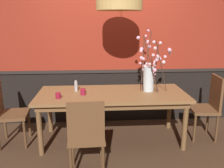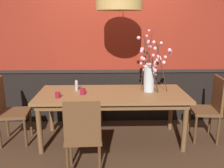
{
  "view_description": "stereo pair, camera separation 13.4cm",
  "coord_description": "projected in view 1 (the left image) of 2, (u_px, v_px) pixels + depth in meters",
  "views": [
    {
      "loc": [
        -0.22,
        -3.3,
        1.75
      ],
      "look_at": [
        0.0,
        0.0,
        0.87
      ],
      "focal_mm": 38.63,
      "sensor_mm": 36.0,
      "label": 1
    },
    {
      "loc": [
        -0.09,
        -3.31,
        1.75
      ],
      "look_at": [
        0.0,
        0.0,
        0.87
      ],
      "focal_mm": 38.63,
      "sensor_mm": 36.0,
      "label": 2
    }
  ],
  "objects": [
    {
      "name": "vase_with_blossoms",
      "position": [
        150.0,
        74.0,
        3.49
      ],
      "size": [
        0.47,
        0.41,
        0.88
      ],
      "color": "silver",
      "rests_on": "dining_table"
    },
    {
      "name": "chair_head_east_end",
      "position": [
        208.0,
        104.0,
        3.6
      ],
      "size": [
        0.41,
        0.45,
        0.97
      ],
      "color": "brown",
      "rests_on": "ground"
    },
    {
      "name": "ground_plane",
      "position": [
        112.0,
        140.0,
        3.65
      ],
      "size": [
        24.0,
        24.0,
        0.0
      ],
      "primitive_type": "plane",
      "color": "#4C3321"
    },
    {
      "name": "chair_head_west_end",
      "position": [
        6.0,
        109.0,
        3.39
      ],
      "size": [
        0.45,
        0.46,
        0.97
      ],
      "color": "brown",
      "rests_on": "ground"
    },
    {
      "name": "condiment_bottle",
      "position": [
        76.0,
        86.0,
        3.53
      ],
      "size": [
        0.05,
        0.05,
        0.16
      ],
      "color": "#ADADB2",
      "rests_on": "dining_table"
    },
    {
      "name": "chair_far_side_left",
      "position": [
        91.0,
        91.0,
        4.31
      ],
      "size": [
        0.44,
        0.42,
        0.94
      ],
      "color": "brown",
      "rests_on": "ground"
    },
    {
      "name": "candle_holder_nearer_edge",
      "position": [
        83.0,
        92.0,
        3.36
      ],
      "size": [
        0.08,
        0.08,
        0.09
      ],
      "color": "maroon",
      "rests_on": "dining_table"
    },
    {
      "name": "chair_near_side_left",
      "position": [
        86.0,
        135.0,
        2.65
      ],
      "size": [
        0.42,
        0.4,
        0.94
      ],
      "color": "brown",
      "rests_on": "ground"
    },
    {
      "name": "dining_table",
      "position": [
        112.0,
        98.0,
        3.48
      ],
      "size": [
        2.13,
        0.89,
        0.74
      ],
      "color": "olive",
      "rests_on": "ground"
    },
    {
      "name": "pendant_lamp",
      "position": [
        119.0,
        1.0,
        3.13
      ],
      "size": [
        0.61,
        0.61,
        0.87
      ],
      "color": "tan"
    },
    {
      "name": "back_wall",
      "position": [
        109.0,
        44.0,
        4.04
      ],
      "size": [
        5.2,
        0.14,
        2.75
      ],
      "color": "black",
      "rests_on": "ground"
    },
    {
      "name": "candle_holder_nearer_center",
      "position": [
        58.0,
        96.0,
        3.2
      ],
      "size": [
        0.08,
        0.08,
        0.08
      ],
      "color": "maroon",
      "rests_on": "dining_table"
    }
  ]
}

